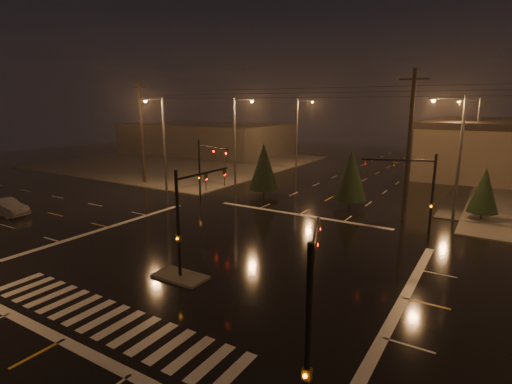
{
  "coord_description": "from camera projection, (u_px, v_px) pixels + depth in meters",
  "views": [
    {
      "loc": [
        14.25,
        -19.18,
        9.36
      ],
      "look_at": [
        -0.81,
        5.25,
        3.0
      ],
      "focal_mm": 28.0,
      "sensor_mm": 36.0,
      "label": 1
    }
  ],
  "objects": [
    {
      "name": "commercial_block",
      "position": [
        206.0,
        138.0,
        77.5
      ],
      "size": [
        30.0,
        18.0,
        5.6
      ],
      "primitive_type": "cube",
      "color": "#433F3B",
      "rests_on": "ground"
    },
    {
      "name": "streetlight_5",
      "position": [
        162.0,
        139.0,
        41.51
      ],
      "size": [
        0.32,
        2.77,
        10.0
      ],
      "color": "#38383A",
      "rests_on": "ground"
    },
    {
      "name": "utility_pole_1",
      "position": [
        409.0,
        146.0,
        31.48
      ],
      "size": [
        2.2,
        0.32,
        12.0
      ],
      "color": "black",
      "rests_on": "ground"
    },
    {
      "name": "streetlight_1",
      "position": [
        237.0,
        136.0,
        44.71
      ],
      "size": [
        2.77,
        0.32,
        10.0
      ],
      "color": "#38383A",
      "rests_on": "ground"
    },
    {
      "name": "median_island",
      "position": [
        180.0,
        276.0,
        21.93
      ],
      "size": [
        3.0,
        1.6,
        0.15
      ],
      "primitive_type": "cube",
      "color": "#4B4843",
      "rests_on": "ground"
    },
    {
      "name": "streetlight_4",
      "position": [
        474.0,
        134.0,
        48.2
      ],
      "size": [
        2.77,
        0.32,
        10.0
      ],
      "color": "#38383A",
      "rests_on": "ground"
    },
    {
      "name": "stop_bar_far",
      "position": [
        299.0,
        215.0,
        34.41
      ],
      "size": [
        16.0,
        0.5,
        0.01
      ],
      "primitive_type": "cube",
      "color": "beige",
      "rests_on": "ground"
    },
    {
      "name": "signal_mast_median",
      "position": [
        189.0,
        208.0,
        21.91
      ],
      "size": [
        0.25,
        4.59,
        6.0
      ],
      "color": "black",
      "rests_on": "ground"
    },
    {
      "name": "crosswalk",
      "position": [
        104.0,
        318.0,
        17.79
      ],
      "size": [
        15.0,
        2.6,
        0.01
      ],
      "primitive_type": "cube",
      "color": "beige",
      "rests_on": "ground"
    },
    {
      "name": "stop_bar_near",
      "position": [
        62.0,
        340.0,
        16.13
      ],
      "size": [
        16.0,
        0.5,
        0.01
      ],
      "primitive_type": "cube",
      "color": "beige",
      "rests_on": "ground"
    },
    {
      "name": "signal_mast_nw",
      "position": [
        205.0,
        164.0,
        37.74
      ],
      "size": [
        4.84,
        1.86,
        6.0
      ],
      "color": "black",
      "rests_on": "ground"
    },
    {
      "name": "streetlight_2",
      "position": [
        299.0,
        129.0,
        58.0
      ],
      "size": [
        2.77,
        0.32,
        10.0
      ],
      "color": "#38383A",
      "rests_on": "ground"
    },
    {
      "name": "streetlight_3",
      "position": [
        456.0,
        150.0,
        31.58
      ],
      "size": [
        2.77,
        0.32,
        10.0
      ],
      "color": "#38383A",
      "rests_on": "ground"
    },
    {
      "name": "utility_pole_0",
      "position": [
        142.0,
        132.0,
        46.85
      ],
      "size": [
        2.2,
        0.32,
        12.0
      ],
      "color": "black",
      "rests_on": "ground"
    },
    {
      "name": "conifer_3",
      "position": [
        264.0,
        166.0,
        40.85
      ],
      "size": [
        3.07,
        3.07,
        5.49
      ],
      "color": "black",
      "rests_on": "ground"
    },
    {
      "name": "signal_mast_ne",
      "position": [
        417.0,
        185.0,
        28.01
      ],
      "size": [
        4.84,
        1.86,
        6.0
      ],
      "color": "black",
      "rests_on": "ground"
    },
    {
      "name": "ground",
      "position": [
        223.0,
        255.0,
        25.27
      ],
      "size": [
        140.0,
        140.0,
        0.0
      ],
      "primitive_type": "plane",
      "color": "black",
      "rests_on": "ground"
    },
    {
      "name": "signal_mast_se",
      "position": [
        310.0,
        311.0,
        11.12
      ],
      "size": [
        1.55,
        3.87,
        6.0
      ],
      "color": "black",
      "rests_on": "ground"
    },
    {
      "name": "conifer_4",
      "position": [
        351.0,
        175.0,
        36.39
      ],
      "size": [
        2.99,
        2.99,
        5.37
      ],
      "color": "black",
      "rests_on": "ground"
    },
    {
      "name": "conifer_0",
      "position": [
        484.0,
        190.0,
        32.23
      ],
      "size": [
        2.34,
        2.34,
        4.36
      ],
      "color": "black",
      "rests_on": "ground"
    },
    {
      "name": "car_crossing",
      "position": [
        5.0,
        207.0,
        34.04
      ],
      "size": [
        4.61,
        2.04,
        1.47
      ],
      "primitive_type": "imported",
      "rotation": [
        0.0,
        0.0,
        1.68
      ],
      "color": "#5B5D63",
      "rests_on": "ground"
    },
    {
      "name": "sidewalk_nw",
      "position": [
        184.0,
        162.0,
        65.56
      ],
      "size": [
        36.0,
        36.0,
        0.12
      ],
      "primitive_type": "cube",
      "color": "#4B4843",
      "rests_on": "ground"
    }
  ]
}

